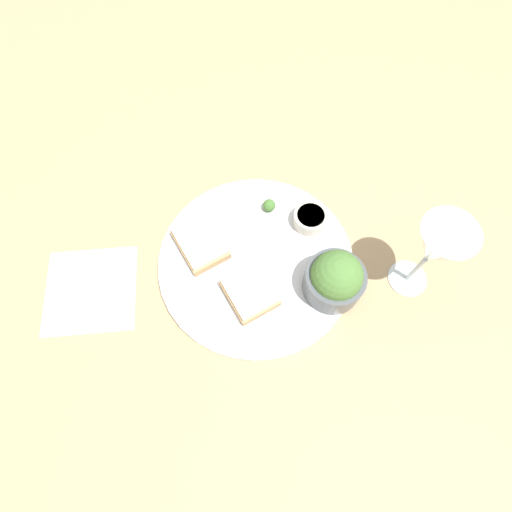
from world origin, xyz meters
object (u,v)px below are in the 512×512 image
at_px(cheese_toast_near, 200,243).
at_px(cheese_toast_far, 250,293).
at_px(salad_bowl, 335,279).
at_px(wine_glass, 436,248).
at_px(sauce_ramekin, 310,218).
at_px(napkin, 91,292).

relative_size(cheese_toast_near, cheese_toast_far, 1.11).
distance_m(salad_bowl, wine_glass, 0.16).
bearing_deg(salad_bowl, wine_glass, -91.34).
bearing_deg(cheese_toast_near, cheese_toast_far, -146.14).
xyz_separation_m(sauce_ramekin, wine_glass, (-0.14, -0.15, 0.10)).
bearing_deg(sauce_ramekin, salad_bowl, -176.53).
distance_m(cheese_toast_far, napkin, 0.28).
height_order(cheese_toast_near, napkin, cheese_toast_near).
bearing_deg(napkin, cheese_toast_near, -76.36).
xyz_separation_m(cheese_toast_near, wine_glass, (-0.12, -0.36, 0.10)).
distance_m(sauce_ramekin, cheese_toast_near, 0.21).
height_order(wine_glass, napkin, wine_glass).
relative_size(cheese_toast_far, wine_glass, 0.59).
distance_m(wine_glass, napkin, 0.58).
bearing_deg(sauce_ramekin, cheese_toast_near, 94.19).
relative_size(salad_bowl, napkin, 0.59).
xyz_separation_m(sauce_ramekin, cheese_toast_far, (-0.12, 0.13, -0.00)).
xyz_separation_m(cheese_toast_far, napkin, (0.06, 0.28, -0.02)).
xyz_separation_m(cheese_toast_far, wine_glass, (-0.01, -0.28, 0.10)).
height_order(sauce_ramekin, cheese_toast_far, sauce_ramekin).
bearing_deg(napkin, sauce_ramekin, -81.04).
xyz_separation_m(wine_glass, napkin, (0.07, 0.56, -0.12)).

